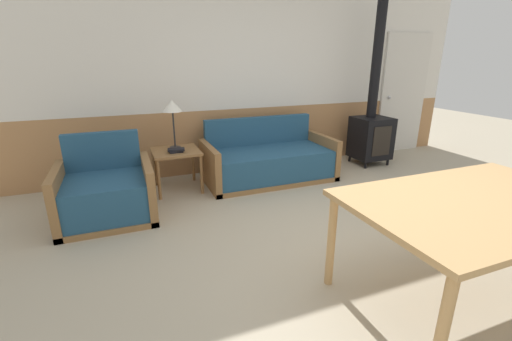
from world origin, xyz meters
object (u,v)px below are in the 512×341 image
object	(u,v)px
couch	(268,162)
wood_stove	(372,124)
table_lamp	(172,108)
side_table	(176,156)
armchair	(107,194)
dining_table	(479,209)

from	to	relation	value
couch	wood_stove	distance (m)	1.83
table_lamp	side_table	bearing A→B (deg)	-97.18
armchair	table_lamp	bearing A→B (deg)	23.66
dining_table	side_table	bearing A→B (deg)	118.33
side_table	wood_stove	bearing A→B (deg)	0.55
couch	armchair	size ratio (longest dim) A/B	1.87
side_table	couch	bearing A→B (deg)	-3.09
side_table	table_lamp	bearing A→B (deg)	82.82
couch	armchair	xyz separation A→B (m)	(-2.06, -0.48, 0.01)
side_table	dining_table	xyz separation A→B (m)	(1.53, -2.84, 0.24)
armchair	side_table	world-z (taller)	armchair
armchair	dining_table	bearing A→B (deg)	-58.50
table_lamp	wood_stove	bearing A→B (deg)	-1.35
table_lamp	armchair	bearing A→B (deg)	-142.08
couch	armchair	bearing A→B (deg)	-166.82
couch	dining_table	size ratio (longest dim) A/B	1.02
armchair	dining_table	world-z (taller)	armchair
table_lamp	wood_stove	size ratio (longest dim) A/B	0.25
wood_stove	side_table	bearing A→B (deg)	-179.45
armchair	table_lamp	xyz separation A→B (m)	(0.83, 0.65, 0.77)
armchair	table_lamp	distance (m)	1.31
side_table	dining_table	bearing A→B (deg)	-61.67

